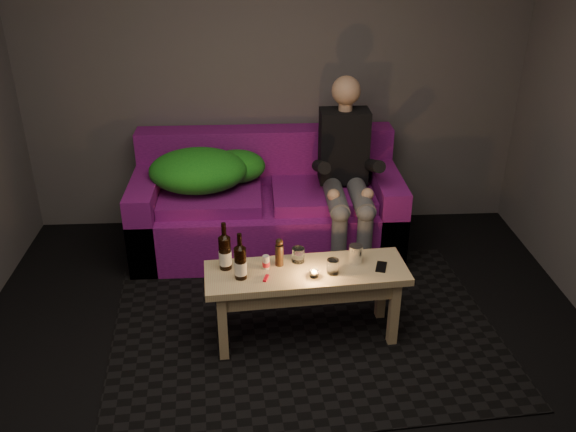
# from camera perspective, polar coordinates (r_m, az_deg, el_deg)

# --- Properties ---
(floor) EXTENTS (4.50, 4.50, 0.00)m
(floor) POSITION_cam_1_polar(r_m,az_deg,el_deg) (3.51, 0.29, -17.27)
(floor) COLOR black
(floor) RESTS_ON ground
(room) EXTENTS (4.50, 4.50, 4.50)m
(room) POSITION_cam_1_polar(r_m,az_deg,el_deg) (3.09, -0.20, 11.86)
(room) COLOR silver
(room) RESTS_ON ground
(rug) EXTENTS (2.57, 1.96, 0.01)m
(rug) POSITION_cam_1_polar(r_m,az_deg,el_deg) (4.00, 1.59, -10.69)
(rug) COLOR black
(rug) RESTS_ON floor
(sofa) EXTENTS (2.04, 0.92, 0.88)m
(sofa) POSITION_cam_1_polar(r_m,az_deg,el_deg) (4.82, -1.99, 0.74)
(sofa) COLOR #5E0D64
(sofa) RESTS_ON floor
(green_blanket) EXTENTS (0.90, 0.61, 0.31)m
(green_blanket) POSITION_cam_1_polar(r_m,az_deg,el_deg) (4.69, -7.80, 4.31)
(green_blanket) COLOR #17801D
(green_blanket) RESTS_ON sofa
(person) EXTENTS (0.37, 0.85, 1.36)m
(person) POSITION_cam_1_polar(r_m,az_deg,el_deg) (4.56, 5.46, 4.38)
(person) COLOR black
(person) RESTS_ON sofa
(coffee_table) EXTENTS (1.25, 0.48, 0.50)m
(coffee_table) POSITION_cam_1_polar(r_m,az_deg,el_deg) (3.72, 1.73, -6.23)
(coffee_table) COLOR tan
(coffee_table) RESTS_ON rug
(beer_bottle_a) EXTENTS (0.08, 0.08, 0.31)m
(beer_bottle_a) POSITION_cam_1_polar(r_m,az_deg,el_deg) (3.65, -5.92, -3.35)
(beer_bottle_a) COLOR black
(beer_bottle_a) RESTS_ON coffee_table
(beer_bottle_b) EXTENTS (0.07, 0.07, 0.29)m
(beer_bottle_b) POSITION_cam_1_polar(r_m,az_deg,el_deg) (3.55, -4.48, -4.30)
(beer_bottle_b) COLOR black
(beer_bottle_b) RESTS_ON coffee_table
(salt_shaker) EXTENTS (0.05, 0.05, 0.09)m
(salt_shaker) POSITION_cam_1_polar(r_m,az_deg,el_deg) (3.67, -2.07, -4.34)
(salt_shaker) COLOR silver
(salt_shaker) RESTS_ON coffee_table
(pepper_mill) EXTENTS (0.06, 0.06, 0.14)m
(pepper_mill) POSITION_cam_1_polar(r_m,az_deg,el_deg) (3.69, -0.82, -3.69)
(pepper_mill) COLOR black
(pepper_mill) RESTS_ON coffee_table
(tumbler_back) EXTENTS (0.09, 0.09, 0.09)m
(tumbler_back) POSITION_cam_1_polar(r_m,az_deg,el_deg) (3.74, 0.96, -3.65)
(tumbler_back) COLOR white
(tumbler_back) RESTS_ON coffee_table
(tealight) EXTENTS (0.05, 0.05, 0.04)m
(tealight) POSITION_cam_1_polar(r_m,az_deg,el_deg) (3.60, 2.46, -5.39)
(tealight) COLOR white
(tealight) RESTS_ON coffee_table
(tumbler_front) EXTENTS (0.09, 0.09, 0.09)m
(tumbler_front) POSITION_cam_1_polar(r_m,az_deg,el_deg) (3.63, 4.22, -4.74)
(tumbler_front) COLOR white
(tumbler_front) RESTS_ON coffee_table
(steel_cup) EXTENTS (0.10, 0.10, 0.11)m
(steel_cup) POSITION_cam_1_polar(r_m,az_deg,el_deg) (3.74, 6.35, -3.56)
(steel_cup) COLOR silver
(steel_cup) RESTS_ON coffee_table
(smartphone) EXTENTS (0.09, 0.13, 0.01)m
(smartphone) POSITION_cam_1_polar(r_m,az_deg,el_deg) (3.74, 8.72, -4.72)
(smartphone) COLOR black
(smartphone) RESTS_ON coffee_table
(red_lighter) EXTENTS (0.04, 0.07, 0.01)m
(red_lighter) POSITION_cam_1_polar(r_m,az_deg,el_deg) (3.59, -2.08, -5.83)
(red_lighter) COLOR red
(red_lighter) RESTS_ON coffee_table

